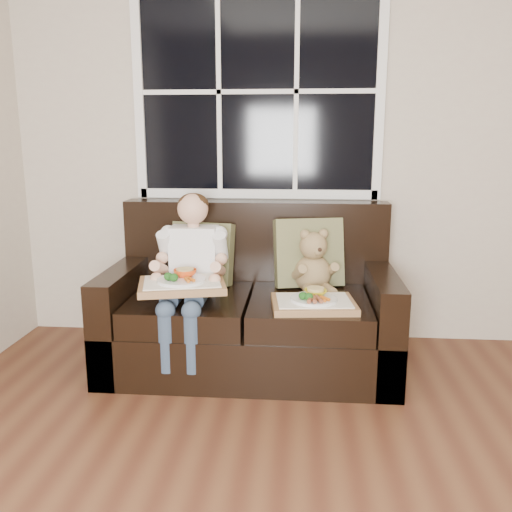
# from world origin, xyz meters

# --- Properties ---
(room_walls) EXTENTS (4.52, 5.02, 2.71)m
(room_walls) POSITION_xyz_m (0.00, 0.00, 1.59)
(room_walls) COLOR beige
(room_walls) RESTS_ON ground
(window_back) EXTENTS (1.62, 0.04, 1.37)m
(window_back) POSITION_xyz_m (-0.62, 2.48, 1.65)
(window_back) COLOR black
(window_back) RESTS_ON room_walls
(loveseat) EXTENTS (1.70, 0.92, 0.96)m
(loveseat) POSITION_xyz_m (-0.62, 2.02, 0.31)
(loveseat) COLOR black
(loveseat) RESTS_ON ground
(pillow_left) EXTENTS (0.41, 0.24, 0.40)m
(pillow_left) POSITION_xyz_m (-0.95, 2.17, 0.64)
(pillow_left) COLOR olive
(pillow_left) RESTS_ON loveseat
(pillow_right) EXTENTS (0.46, 0.28, 0.44)m
(pillow_right) POSITION_xyz_m (-0.28, 2.17, 0.66)
(pillow_right) COLOR olive
(pillow_right) RESTS_ON loveseat
(child) EXTENTS (0.40, 0.60, 0.91)m
(child) POSITION_xyz_m (-0.96, 1.90, 0.65)
(child) COLOR white
(child) RESTS_ON loveseat
(teddy_bear) EXTENTS (0.28, 0.33, 0.39)m
(teddy_bear) POSITION_xyz_m (-0.25, 2.06, 0.61)
(teddy_bear) COLOR #9B7A52
(teddy_bear) RESTS_ON loveseat
(tray_left) EXTENTS (0.54, 0.46, 0.11)m
(tray_left) POSITION_xyz_m (-0.98, 1.70, 0.58)
(tray_left) COLOR #AE7A4E
(tray_left) RESTS_ON child
(tray_right) EXTENTS (0.48, 0.39, 0.10)m
(tray_right) POSITION_xyz_m (-0.25, 1.72, 0.48)
(tray_right) COLOR #AE7A4E
(tray_right) RESTS_ON loveseat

